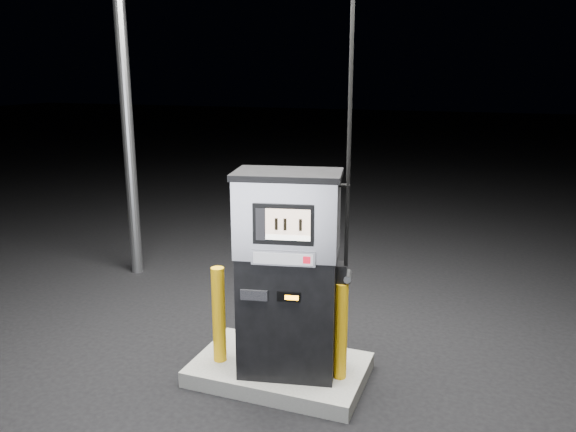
% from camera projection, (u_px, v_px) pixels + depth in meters
% --- Properties ---
extents(ground, '(80.00, 80.00, 0.00)m').
position_uv_depth(ground, '(280.00, 377.00, 5.34)').
color(ground, black).
rests_on(ground, ground).
extents(pump_island, '(1.60, 1.00, 0.15)m').
position_uv_depth(pump_island, '(280.00, 370.00, 5.32)').
color(pump_island, '#60605C').
rests_on(pump_island, ground).
extents(fuel_dispenser, '(1.07, 0.73, 3.84)m').
position_uv_depth(fuel_dispenser, '(288.00, 273.00, 4.93)').
color(fuel_dispenser, black).
rests_on(fuel_dispenser, pump_island).
extents(bollard_left, '(0.12, 0.12, 0.93)m').
position_uv_depth(bollard_left, '(219.00, 315.00, 5.24)').
color(bollard_left, '#FFB80E').
rests_on(bollard_left, pump_island).
extents(bollard_right, '(0.13, 0.13, 0.90)m').
position_uv_depth(bollard_right, '(341.00, 331.00, 4.94)').
color(bollard_right, '#FFB80E').
rests_on(bollard_right, pump_island).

